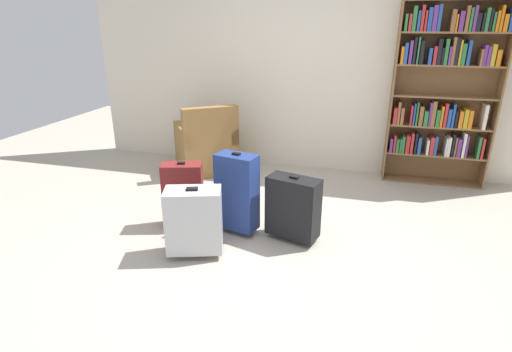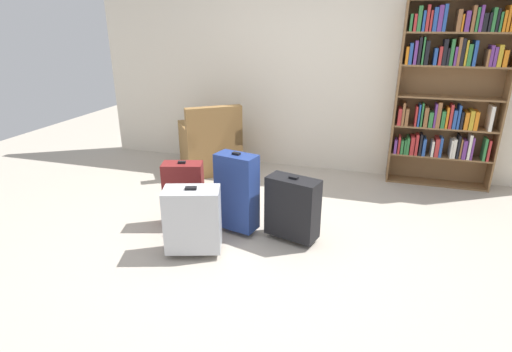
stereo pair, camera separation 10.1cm
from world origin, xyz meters
TOP-DOWN VIEW (x-y plane):
  - ground_plane at (0.00, 0.00)m, footprint 10.27×10.27m
  - back_wall at (0.00, 2.16)m, footprint 5.87×0.10m
  - bookshelf at (1.60, 1.97)m, footprint 1.16×0.26m
  - armchair at (-1.22, 1.61)m, footprint 0.98×0.98m
  - mug at (-0.68, 1.57)m, footprint 0.12×0.08m
  - suitcase_navy_blue at (-0.31, 0.10)m, footprint 0.41×0.28m
  - suitcase_silver at (-0.54, -0.37)m, footprint 0.52×0.39m
  - suitcase_black at (0.21, 0.09)m, footprint 0.50×0.33m
  - suitcase_dark_red at (-0.85, 0.09)m, footprint 0.41×0.29m

SIDE VIEW (x-z plane):
  - ground_plane at x=0.00m, z-range 0.00..0.00m
  - mug at x=-0.68m, z-range 0.00..0.10m
  - armchair at x=-1.22m, z-range -0.13..0.77m
  - suitcase_silver at x=-0.54m, z-range 0.01..0.63m
  - suitcase_black at x=0.21m, z-range 0.01..0.63m
  - suitcase_dark_red at x=-0.85m, z-range 0.01..0.67m
  - suitcase_navy_blue at x=-0.31m, z-range 0.01..0.80m
  - bookshelf at x=1.60m, z-range 0.10..2.19m
  - back_wall at x=0.00m, z-range 0.00..2.60m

